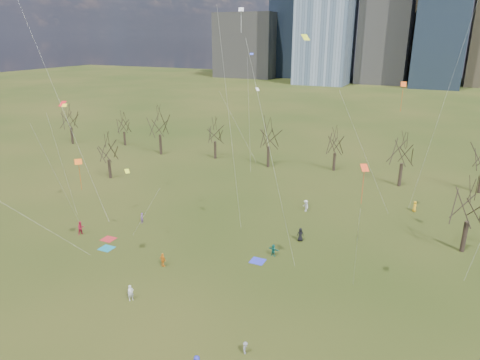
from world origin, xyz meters
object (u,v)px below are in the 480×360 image
at_px(blanket_teal, 107,248).
at_px(person_4, 163,260).
at_px(blanket_navy, 258,261).
at_px(person_1, 131,293).
at_px(blanket_crimson, 108,239).
at_px(person_2, 81,228).

relative_size(blanket_teal, person_4, 1.00).
bearing_deg(blanket_navy, blanket_teal, -164.78).
xyz_separation_m(blanket_navy, person_4, (-8.99, -5.42, 0.79)).
height_order(blanket_navy, person_1, person_1).
bearing_deg(blanket_teal, person_4, -4.37).
height_order(blanket_teal, blanket_crimson, same).
distance_m(blanket_crimson, person_4, 10.37).
xyz_separation_m(blanket_navy, person_1, (-8.18, -11.96, 0.79)).
distance_m(blanket_navy, person_2, 23.23).
relative_size(person_1, person_2, 0.90).
distance_m(blanket_navy, person_4, 10.53).
height_order(person_2, person_4, person_2).
relative_size(blanket_navy, person_4, 1.00).
distance_m(blanket_teal, blanket_crimson, 2.46).
bearing_deg(person_2, person_4, -76.91).
bearing_deg(blanket_crimson, blanket_navy, 8.34).
bearing_deg(blanket_crimson, person_1, -40.33).
bearing_deg(blanket_crimson, blanket_teal, -53.83).
distance_m(person_1, person_2, 17.25).
height_order(blanket_teal, blanket_navy, same).
bearing_deg(person_1, blanket_teal, 87.00).
bearing_deg(blanket_teal, person_1, -37.54).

